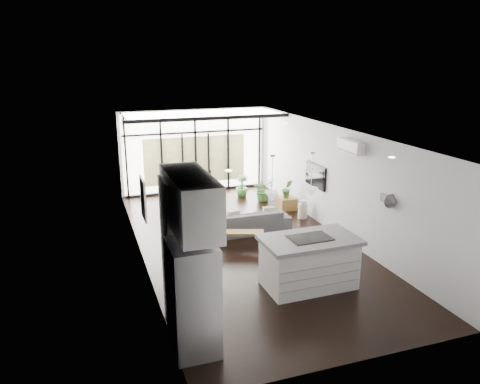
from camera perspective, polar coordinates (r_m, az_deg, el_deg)
floor at (r=11.74m, az=0.48°, el=-6.26°), size 5.00×10.00×0.00m
ceiling at (r=10.97m, az=0.51°, el=7.37°), size 5.00×10.00×0.00m
wall_left at (r=10.73m, az=-12.19°, el=-0.88°), size 0.02×10.00×2.80m
wall_right at (r=12.31m, az=11.54°, el=1.37°), size 0.02×10.00×2.80m
wall_back at (r=15.94m, az=-5.53°, el=5.01°), size 5.00×0.02×2.80m
wall_front at (r=7.07m, az=14.38°, el=-10.31°), size 5.00×0.02×2.80m
glazing at (r=15.83m, az=-5.43°, el=4.93°), size 5.00×0.20×2.80m
skylight at (r=14.77m, az=-4.75°, el=9.52°), size 4.70×1.90×0.06m
neighbour_building at (r=15.96m, az=-5.46°, el=3.92°), size 3.50×0.02×1.60m
island at (r=9.58m, az=8.40°, el=-8.47°), size 1.92×1.16×1.04m
cooktop at (r=9.37m, az=8.53°, el=-5.54°), size 0.83×0.56×0.01m
fridge at (r=7.45m, az=-5.75°, el=-12.71°), size 0.70×0.87×1.80m
appliance_column at (r=7.98m, az=-6.75°, el=-7.41°), size 0.68×0.71×2.62m
upper_cabinets at (r=7.21m, az=-6.10°, el=-1.18°), size 0.62×1.75×0.86m
pendant_left at (r=8.59m, az=3.89°, el=-0.55°), size 0.26×0.26×0.18m
pendant_right at (r=8.92m, az=8.64°, el=-0.06°), size 0.26×0.26×0.18m
sofa at (r=12.32m, az=1.26°, el=-3.14°), size 2.07×0.64×0.80m
console_bench at (r=11.42m, az=-0.38°, el=-5.79°), size 1.33×0.73×0.42m
pouf at (r=13.33m, az=-2.68°, el=-2.65°), size 0.49×0.49×0.35m
crate at (r=14.28m, az=5.72°, el=-1.39°), size 0.51×0.51×0.37m
plant_tall at (r=15.01m, az=2.87°, el=0.02°), size 0.92×0.96×0.59m
plant_med at (r=15.45m, az=0.23°, el=0.15°), size 0.75×0.83×0.41m
plant_crate at (r=14.19m, az=5.76°, el=-0.20°), size 0.38×0.60×0.25m
milk_can at (r=13.54m, az=7.66°, el=-2.08°), size 0.30×0.30×0.53m
bistro_set at (r=15.37m, az=-5.60°, el=0.59°), size 1.52×0.67×0.71m
tv at (r=13.15m, az=9.18°, el=2.00°), size 0.05×1.10×0.65m
ac_unit at (r=11.35m, az=13.35°, el=5.45°), size 0.22×0.90×0.30m
framed_art at (r=10.22m, az=-11.72°, el=-0.85°), size 0.04×0.70×0.90m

